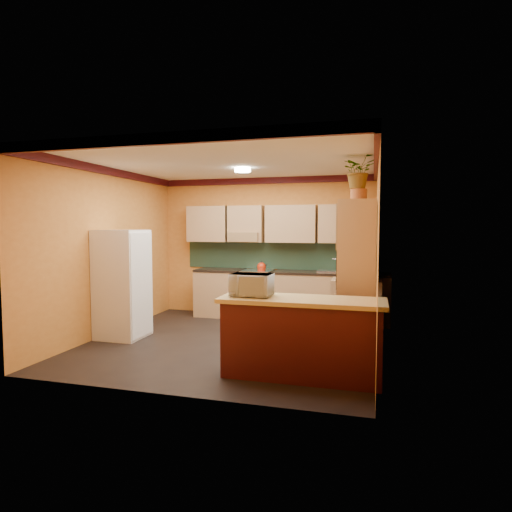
{
  "coord_description": "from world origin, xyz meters",
  "views": [
    {
      "loc": [
        2.05,
        -6.05,
        1.76
      ],
      "look_at": [
        0.27,
        0.45,
        1.29
      ],
      "focal_mm": 30.0,
      "sensor_mm": 36.0,
      "label": 1
    }
  ],
  "objects_px": {
    "base_cabinets_back": "(289,296)",
    "fridge": "(122,284)",
    "breakfast_bar": "(301,340)",
    "microwave": "(252,285)",
    "pantry": "(357,278)",
    "stove": "(257,294)"
  },
  "relations": [
    {
      "from": "base_cabinets_back",
      "to": "fridge",
      "type": "height_order",
      "value": "fridge"
    },
    {
      "from": "breakfast_bar",
      "to": "microwave",
      "type": "relative_size",
      "value": 3.76
    },
    {
      "from": "base_cabinets_back",
      "to": "stove",
      "type": "xyz_separation_m",
      "value": [
        -0.62,
        -0.0,
        0.02
      ]
    },
    {
      "from": "fridge",
      "to": "microwave",
      "type": "height_order",
      "value": "fridge"
    },
    {
      "from": "pantry",
      "to": "microwave",
      "type": "relative_size",
      "value": 4.38
    },
    {
      "from": "fridge",
      "to": "pantry",
      "type": "distance_m",
      "value": 3.61
    },
    {
      "from": "base_cabinets_back",
      "to": "breakfast_bar",
      "type": "xyz_separation_m",
      "value": [
        0.73,
        -3.01,
        0.0
      ]
    },
    {
      "from": "base_cabinets_back",
      "to": "breakfast_bar",
      "type": "distance_m",
      "value": 3.1
    },
    {
      "from": "microwave",
      "to": "pantry",
      "type": "bearing_deg",
      "value": 44.69
    },
    {
      "from": "stove",
      "to": "fridge",
      "type": "height_order",
      "value": "fridge"
    },
    {
      "from": "pantry",
      "to": "microwave",
      "type": "height_order",
      "value": "pantry"
    },
    {
      "from": "base_cabinets_back",
      "to": "pantry",
      "type": "xyz_separation_m",
      "value": [
        1.31,
        -1.91,
        0.61
      ]
    },
    {
      "from": "stove",
      "to": "breakfast_bar",
      "type": "distance_m",
      "value": 3.3
    },
    {
      "from": "base_cabinets_back",
      "to": "microwave",
      "type": "xyz_separation_m",
      "value": [
        0.13,
        -3.01,
        0.62
      ]
    },
    {
      "from": "breakfast_bar",
      "to": "stove",
      "type": "bearing_deg",
      "value": 114.16
    },
    {
      "from": "base_cabinets_back",
      "to": "stove",
      "type": "height_order",
      "value": "stove"
    },
    {
      "from": "fridge",
      "to": "breakfast_bar",
      "type": "height_order",
      "value": "fridge"
    },
    {
      "from": "stove",
      "to": "microwave",
      "type": "height_order",
      "value": "microwave"
    },
    {
      "from": "base_cabinets_back",
      "to": "breakfast_bar",
      "type": "relative_size",
      "value": 2.03
    },
    {
      "from": "microwave",
      "to": "stove",
      "type": "bearing_deg",
      "value": 105.73
    },
    {
      "from": "base_cabinets_back",
      "to": "fridge",
      "type": "distance_m",
      "value": 3.05
    },
    {
      "from": "stove",
      "to": "fridge",
      "type": "distance_m",
      "value": 2.61
    }
  ]
}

